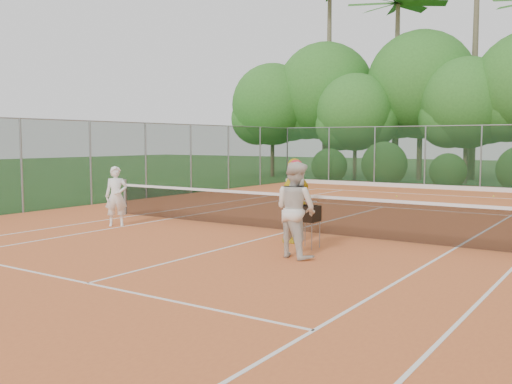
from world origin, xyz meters
The scene contains 13 objects.
ground centered at (0.00, 0.00, 0.00)m, with size 120.00×120.00×0.00m, color #234A1A.
clay_court centered at (0.00, 0.00, 0.01)m, with size 18.00×36.00×0.02m, color #D06530.
tennis_net centered at (0.00, 0.00, 0.53)m, with size 11.97×0.10×1.10m.
player_white centered at (-4.35, -1.80, 0.82)m, with size 0.59×0.39×1.61m, color white.
player_center_grp centered at (1.73, -2.72, 0.97)m, with size 1.09×0.95×1.92m.
player_yellow centered at (0.90, -1.28, 0.97)m, with size 1.11×0.46×1.90m, color yellow.
ball_hopper centered at (1.49, -1.74, 0.74)m, with size 0.40×0.40×0.91m.
stray_ball_a centered at (-0.86, 10.06, 0.05)m, with size 0.07×0.07×0.07m, color #D5E334.
stray_ball_b centered at (2.44, 12.22, 0.05)m, with size 0.07×0.07×0.07m, color #DFEC37.
court_markings centered at (0.00, 0.00, 0.02)m, with size 11.03×23.83×0.01m.
fence_back centered at (0.00, 15.00, 1.52)m, with size 18.07×0.07×3.00m.
fence_left centered at (-9.00, -1.50, 1.52)m, with size 0.07×33.07×3.00m.
tropical_treeline centered at (1.43, 20.22, 5.11)m, with size 32.10×8.49×15.03m.
Camera 1 is at (7.27, -12.36, 2.31)m, focal length 40.00 mm.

